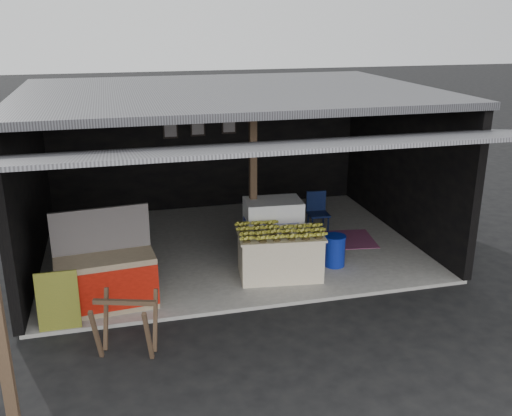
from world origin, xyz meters
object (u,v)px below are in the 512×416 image
object	(u,v)px
banana_table	(280,255)
white_crate	(273,229)
neighbor_stall	(106,279)
sawhorse	(126,321)
water_barrel	(335,251)
plastic_chair	(317,209)

from	to	relation	value
banana_table	white_crate	distance (m)	0.78
white_crate	neighbor_stall	xyz separation A→B (m)	(-2.91, -1.15, -0.10)
banana_table	neighbor_stall	world-z (taller)	neighbor_stall
banana_table	sawhorse	xyz separation A→B (m)	(-2.58, -1.71, 0.06)
white_crate	water_barrel	world-z (taller)	white_crate
banana_table	neighbor_stall	bearing A→B (deg)	-165.03
white_crate	plastic_chair	distance (m)	1.58
neighbor_stall	banana_table	bearing A→B (deg)	2.50
neighbor_stall	plastic_chair	world-z (taller)	neighbor_stall
banana_table	plastic_chair	world-z (taller)	plastic_chair
sawhorse	plastic_chair	world-z (taller)	plastic_chair
plastic_chair	sawhorse	bearing A→B (deg)	-134.90
white_crate	plastic_chair	bearing A→B (deg)	44.01
water_barrel	banana_table	bearing A→B (deg)	-170.90
water_barrel	white_crate	bearing A→B (deg)	148.79
white_crate	water_barrel	bearing A→B (deg)	-27.03
banana_table	plastic_chair	bearing A→B (deg)	60.48
white_crate	neighbor_stall	world-z (taller)	neighbor_stall
white_crate	sawhorse	bearing A→B (deg)	-133.21
neighbor_stall	sawhorse	bearing A→B (deg)	-85.33
banana_table	white_crate	world-z (taller)	white_crate
white_crate	plastic_chair	size ratio (longest dim) A/B	1.30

